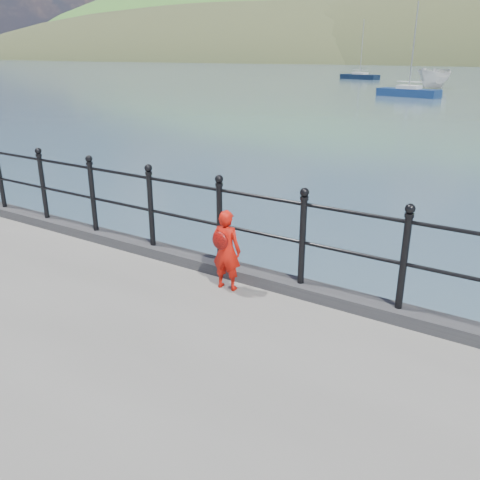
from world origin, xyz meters
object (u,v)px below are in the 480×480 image
Objects in this scene: child at (226,250)px; sailboat_left at (360,77)px; sailboat_port at (408,93)px; railing at (259,222)px; launch_white at (434,78)px.

child is 74.88m from sailboat_left.
sailboat_port is 0.96× the size of sailboat_left.
railing is 2.17× the size of sailboat_left.
launch_white is 0.72× the size of sailboat_port.
sailboat_left is at bearing 128.99° from sailboat_port.
sailboat_left is (-24.65, 70.41, -1.49)m from railing.
sailboat_left reaches higher than child.
child is 0.18× the size of launch_white.
sailboat_left is (-14.75, 27.50, -0.00)m from sailboat_port.
child is 55.65m from launch_white.
launch_white is at bearing 100.86° from railing.
sailboat_port is at bearing -73.80° from launch_white.
launch_white is 0.69× the size of sailboat_left.
launch_white is at bearing -87.12° from child.
railing is at bearing -65.57° from launch_white.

